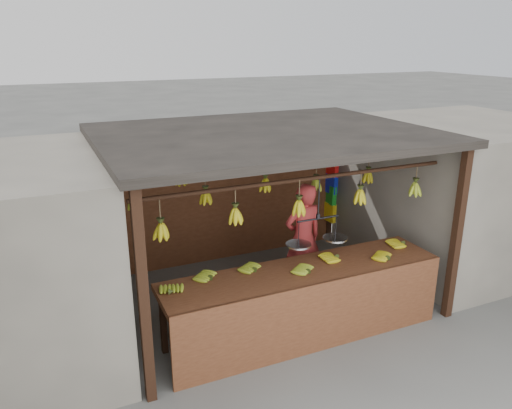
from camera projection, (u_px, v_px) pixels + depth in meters
name	position (u px, v px, depth m)	size (l,w,h in m)	color
ground	(264.00, 295.00, 7.24)	(80.00, 80.00, 0.00)	#5B5B57
stall	(255.00, 158.00, 6.90)	(4.30, 3.30, 2.40)	black
neighbor_right	(461.00, 190.00, 8.28)	(3.00, 3.00, 2.30)	slate
counter	(308.00, 288.00, 5.95)	(3.51, 0.80, 0.96)	#582F1A
hanging_bananas	(265.00, 187.00, 6.73)	(3.62, 2.21, 0.40)	#B2A313
balance_scale	(317.00, 239.00, 6.08)	(0.82, 0.31, 0.83)	black
vendor	(303.00, 238.00, 7.18)	(0.59, 0.39, 1.63)	#BF3333
bag_bundles	(331.00, 189.00, 8.85)	(0.08, 0.26, 1.18)	red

